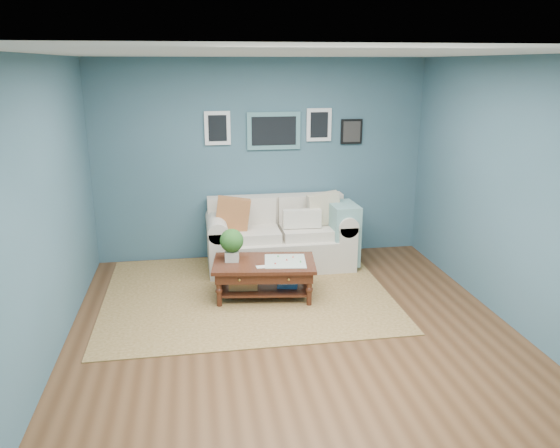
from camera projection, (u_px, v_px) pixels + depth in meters
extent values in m
plane|color=brown|center=(296.00, 337.00, 5.43)|extent=(5.00, 5.00, 0.00)
plane|color=white|center=(298.00, 53.00, 4.67)|extent=(5.00, 5.00, 0.00)
cube|color=#385A64|center=(262.00, 160.00, 7.42)|extent=(4.50, 0.02, 2.70)
cube|color=#385A64|center=(393.00, 331.00, 2.68)|extent=(4.50, 0.02, 2.70)
cube|color=#385A64|center=(41.00, 216.00, 4.70)|extent=(0.02, 5.00, 2.70)
cube|color=#385A64|center=(519.00, 197.00, 5.40)|extent=(0.02, 5.00, 2.70)
cube|color=slate|center=(274.00, 131.00, 7.31)|extent=(0.72, 0.03, 0.50)
cube|color=black|center=(274.00, 131.00, 7.29)|extent=(0.60, 0.01, 0.38)
cube|color=white|center=(217.00, 128.00, 7.18)|extent=(0.34, 0.03, 0.44)
cube|color=white|center=(319.00, 125.00, 7.38)|extent=(0.34, 0.03, 0.44)
cube|color=black|center=(351.00, 132.00, 7.48)|extent=(0.30, 0.03, 0.34)
cube|color=brown|center=(247.00, 293.00, 6.45)|extent=(3.29, 2.64, 0.01)
cube|color=beige|center=(280.00, 251.00, 7.28)|extent=(1.41, 0.88, 0.42)
cube|color=beige|center=(276.00, 212.00, 7.48)|extent=(1.85, 0.22, 0.48)
cube|color=beige|center=(217.00, 247.00, 7.13)|extent=(0.24, 0.88, 0.62)
cube|color=beige|center=(340.00, 241.00, 7.38)|extent=(0.24, 0.88, 0.62)
cylinder|color=beige|center=(216.00, 225.00, 7.04)|extent=(0.26, 0.88, 0.26)
cylinder|color=beige|center=(340.00, 219.00, 7.30)|extent=(0.26, 0.88, 0.26)
cube|color=beige|center=(252.00, 234.00, 7.09)|extent=(0.72, 0.56, 0.13)
cube|color=beige|center=(309.00, 232.00, 7.21)|extent=(0.72, 0.56, 0.13)
cube|color=beige|center=(249.00, 211.00, 7.29)|extent=(0.72, 0.12, 0.36)
cube|color=beige|center=(304.00, 208.00, 7.40)|extent=(0.72, 0.12, 0.36)
cube|color=#B64F34|center=(233.00, 214.00, 6.98)|extent=(0.48, 0.17, 0.47)
cube|color=beige|center=(324.00, 209.00, 7.24)|extent=(0.47, 0.18, 0.46)
cube|color=beige|center=(302.00, 219.00, 7.10)|extent=(0.50, 0.12, 0.24)
cube|color=#78A8A5|center=(342.00, 233.00, 7.23)|extent=(0.34, 0.55, 0.80)
cube|color=#39180E|center=(264.00, 263.00, 6.25)|extent=(1.24, 0.83, 0.04)
cube|color=#39180E|center=(264.00, 270.00, 6.28)|extent=(1.15, 0.74, 0.12)
cube|color=#39180E|center=(264.00, 288.00, 6.34)|extent=(1.04, 0.63, 0.02)
sphere|color=gold|center=(239.00, 280.00, 5.97)|extent=(0.03, 0.03, 0.03)
sphere|color=gold|center=(289.00, 280.00, 5.98)|extent=(0.03, 0.03, 0.03)
cylinder|color=#39180E|center=(219.00, 290.00, 6.05)|extent=(0.06, 0.06, 0.40)
cylinder|color=#39180E|center=(309.00, 289.00, 6.08)|extent=(0.06, 0.06, 0.40)
cylinder|color=#39180E|center=(222.00, 273.00, 6.55)|extent=(0.06, 0.06, 0.40)
cylinder|color=#39180E|center=(306.00, 272.00, 6.58)|extent=(0.06, 0.06, 0.40)
cube|color=beige|center=(232.00, 256.00, 6.27)|extent=(0.17, 0.17, 0.12)
sphere|color=#1D5519|center=(232.00, 241.00, 6.22)|extent=(0.27, 0.27, 0.27)
cube|color=beige|center=(285.00, 261.00, 6.25)|extent=(0.52, 0.52, 0.01)
cube|color=#A47E48|center=(243.00, 280.00, 6.30)|extent=(0.36, 0.27, 0.19)
cube|color=#24528F|center=(287.00, 282.00, 6.35)|extent=(0.25, 0.20, 0.11)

